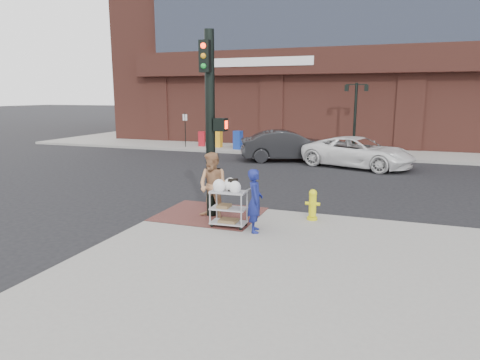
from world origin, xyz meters
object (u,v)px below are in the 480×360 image
at_px(traffic_signal_pole, 211,120).
at_px(fire_hydrant, 313,204).
at_px(utility_cart, 229,205).
at_px(sedan_dark, 287,146).
at_px(lamp_post, 355,110).
at_px(pedestrian_tan, 213,186).
at_px(minivan_white, 358,152).
at_px(woman_blue, 255,201).

bearing_deg(traffic_signal_pole, fire_hydrant, 12.05).
relative_size(utility_cart, fire_hydrant, 1.49).
bearing_deg(traffic_signal_pole, sedan_dark, 93.10).
height_order(lamp_post, pedestrian_tan, lamp_post).
bearing_deg(fire_hydrant, minivan_white, 87.93).
height_order(minivan_white, fire_hydrant, minivan_white).
bearing_deg(woman_blue, lamp_post, -22.28).
xyz_separation_m(lamp_post, woman_blue, (-0.92, -16.14, -1.68)).
xyz_separation_m(traffic_signal_pole, minivan_white, (3.08, 10.73, -2.09)).
xyz_separation_m(traffic_signal_pole, woman_blue, (1.56, -0.92, -1.89)).
xyz_separation_m(minivan_white, fire_hydrant, (-0.37, -10.15, -0.16)).
bearing_deg(traffic_signal_pole, lamp_post, 80.76).
distance_m(pedestrian_tan, minivan_white, 11.28).
relative_size(woman_blue, sedan_dark, 0.32).
relative_size(traffic_signal_pole, utility_cart, 3.97).
bearing_deg(traffic_signal_pole, utility_cart, -43.65).
xyz_separation_m(pedestrian_tan, utility_cart, (0.68, -0.61, -0.34)).
bearing_deg(woman_blue, pedestrian_tan, 43.13).
bearing_deg(pedestrian_tan, minivan_white, 85.32).
distance_m(pedestrian_tan, utility_cart, 0.97).
distance_m(sedan_dark, fire_hydrant, 11.49).
relative_size(pedestrian_tan, fire_hydrant, 2.15).
relative_size(woman_blue, fire_hydrant, 1.86).
height_order(pedestrian_tan, sedan_dark, pedestrian_tan).
xyz_separation_m(woman_blue, pedestrian_tan, (-1.44, 0.76, 0.12)).
bearing_deg(fire_hydrant, sedan_dark, 106.91).
distance_m(lamp_post, minivan_white, 4.91).
bearing_deg(fire_hydrant, traffic_signal_pole, -167.95).
height_order(woman_blue, sedan_dark, woman_blue).
bearing_deg(minivan_white, traffic_signal_pole, -177.21).
height_order(woman_blue, utility_cart, woman_blue).
bearing_deg(pedestrian_tan, utility_cart, -31.22).
height_order(traffic_signal_pole, minivan_white, traffic_signal_pole).
xyz_separation_m(woman_blue, sedan_dark, (-2.19, 12.49, -0.13)).
bearing_deg(utility_cart, lamp_post, 84.02).
height_order(traffic_signal_pole, sedan_dark, traffic_signal_pole).
relative_size(traffic_signal_pole, fire_hydrant, 5.92).
height_order(lamp_post, traffic_signal_pole, traffic_signal_pole).
bearing_deg(minivan_white, sedan_dark, 95.98).
height_order(pedestrian_tan, utility_cart, pedestrian_tan).
distance_m(traffic_signal_pole, minivan_white, 11.36).
distance_m(woman_blue, fire_hydrant, 1.92).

